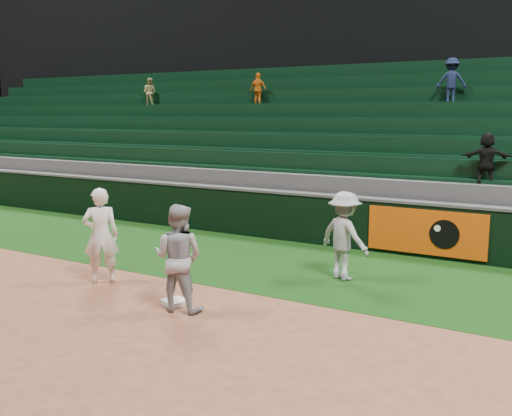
{
  "coord_description": "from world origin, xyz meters",
  "views": [
    {
      "loc": [
        5.92,
        -7.55,
        3.18
      ],
      "look_at": [
        0.22,
        2.3,
        1.3
      ],
      "focal_mm": 40.0,
      "sensor_mm": 36.0,
      "label": 1
    }
  ],
  "objects_px": {
    "baserunner": "(178,258)",
    "base_coach": "(344,236)",
    "first_base": "(174,302)",
    "first_baseman": "(101,235)"
  },
  "relations": [
    {
      "from": "baserunner",
      "to": "base_coach",
      "type": "bearing_deg",
      "value": -129.75
    },
    {
      "from": "baserunner",
      "to": "base_coach",
      "type": "height_order",
      "value": "baserunner"
    },
    {
      "from": "first_base",
      "to": "baserunner",
      "type": "xyz_separation_m",
      "value": [
        0.23,
        -0.16,
        0.84
      ]
    },
    {
      "from": "first_base",
      "to": "base_coach",
      "type": "height_order",
      "value": "base_coach"
    },
    {
      "from": "first_base",
      "to": "first_baseman",
      "type": "xyz_separation_m",
      "value": [
        -2.01,
        0.36,
        0.87
      ]
    },
    {
      "from": "first_base",
      "to": "baserunner",
      "type": "relative_size",
      "value": 0.21
    },
    {
      "from": "baserunner",
      "to": "base_coach",
      "type": "relative_size",
      "value": 1.03
    },
    {
      "from": "first_base",
      "to": "first_baseman",
      "type": "relative_size",
      "value": 0.2
    },
    {
      "from": "first_base",
      "to": "first_baseman",
      "type": "distance_m",
      "value": 2.22
    },
    {
      "from": "first_base",
      "to": "baserunner",
      "type": "distance_m",
      "value": 0.88
    }
  ]
}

